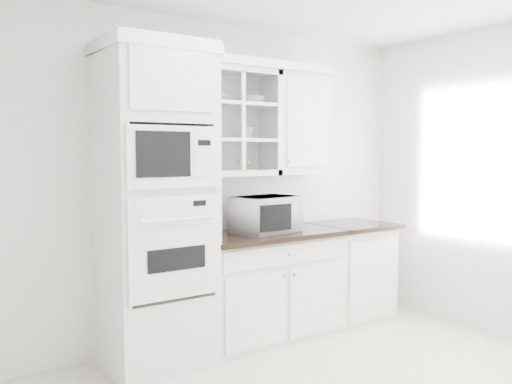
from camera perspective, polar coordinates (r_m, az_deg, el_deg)
room_shell at (r=3.63m, az=6.94°, el=7.03°), size 4.00×3.50×2.70m
oven_column at (r=4.07m, az=-10.52°, el=-1.48°), size 0.76×0.68×2.40m
base_cabinet_run at (r=4.74m, az=1.05°, el=-9.67°), size 1.32×0.67×0.92m
extra_base_cabinet at (r=5.37m, az=9.83°, el=-8.07°), size 0.72×0.67×0.92m
upper_cabinet_glass at (r=4.58m, az=-2.50°, el=7.36°), size 0.80×0.33×0.90m
upper_cabinet_solid at (r=4.97m, az=4.15°, el=7.10°), size 0.55×0.33×0.90m
crown_molding at (r=4.56m, az=-3.50°, el=13.51°), size 2.14×0.38×0.07m
countertop_microwave at (r=4.59m, az=0.91°, el=-2.35°), size 0.60×0.52×0.31m
bowl_a at (r=4.48m, az=-4.62°, el=9.84°), size 0.27×0.27×0.06m
bowl_b at (r=4.70m, az=-0.38°, el=9.63°), size 0.26×0.26×0.07m
cup_a at (r=4.49m, az=-4.71°, el=6.19°), size 0.14×0.14×0.09m
cup_b at (r=4.63m, az=-0.99°, el=6.22°), size 0.12×0.12×0.10m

